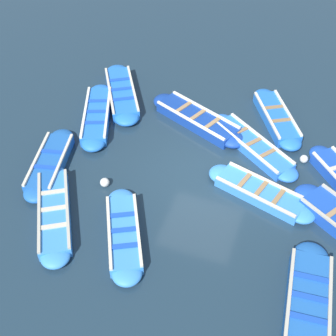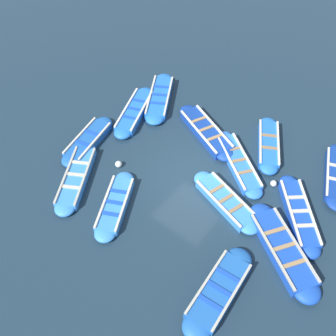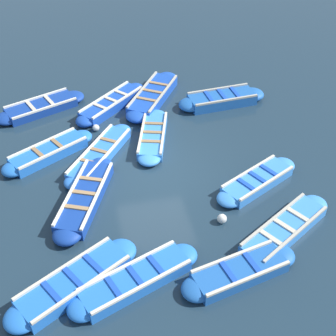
{
  "view_description": "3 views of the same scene",
  "coord_description": "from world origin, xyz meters",
  "px_view_note": "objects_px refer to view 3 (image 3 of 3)",
  "views": [
    {
      "loc": [
        -9.93,
        -2.33,
        10.15
      ],
      "look_at": [
        -0.6,
        0.99,
        0.52
      ],
      "focal_mm": 50.0,
      "sensor_mm": 36.0,
      "label": 1
    },
    {
      "loc": [
        -8.53,
        -5.49,
        12.14
      ],
      "look_at": [
        -0.57,
        0.8,
        0.47
      ],
      "focal_mm": 42.0,
      "sensor_mm": 36.0,
      "label": 2
    },
    {
      "loc": [
        2.19,
        11.58,
        9.77
      ],
      "look_at": [
        -0.4,
        0.29,
        0.3
      ],
      "focal_mm": 50.0,
      "sensor_mm": 36.0,
      "label": 3
    }
  ],
  "objects_px": {
    "boat_alongside": "(257,181)",
    "boat_inner_gap": "(49,152)",
    "boat_end_of_row": "(284,230)",
    "boat_near_quay": "(100,154)",
    "boat_drifting": "(153,136)",
    "boat_bow_out": "(222,99)",
    "buoy_white_drifting": "(222,219)",
    "boat_far_corner": "(111,104)",
    "boat_stern_in": "(41,107)",
    "boat_outer_left": "(85,197)",
    "boat_centre": "(240,272)",
    "buoy_yellow_far": "(109,254)",
    "boat_mid_row": "(74,282)",
    "boat_outer_right": "(135,280)",
    "boat_broadside": "(153,96)"
  },
  "relations": [
    {
      "from": "boat_bow_out",
      "to": "boat_alongside",
      "type": "distance_m",
      "value": 4.93
    },
    {
      "from": "boat_end_of_row",
      "to": "boat_outer_left",
      "type": "distance_m",
      "value": 5.9
    },
    {
      "from": "boat_mid_row",
      "to": "boat_outer_right",
      "type": "relative_size",
      "value": 1.0
    },
    {
      "from": "boat_far_corner",
      "to": "boat_drifting",
      "type": "bearing_deg",
      "value": 115.29
    },
    {
      "from": "boat_alongside",
      "to": "buoy_yellow_far",
      "type": "bearing_deg",
      "value": 21.07
    },
    {
      "from": "buoy_yellow_far",
      "to": "buoy_white_drifting",
      "type": "xyz_separation_m",
      "value": [
        -3.34,
        -0.59,
        -0.03
      ]
    },
    {
      "from": "boat_end_of_row",
      "to": "boat_near_quay",
      "type": "xyz_separation_m",
      "value": [
        4.64,
        -4.64,
        -0.01
      ]
    },
    {
      "from": "buoy_yellow_far",
      "to": "boat_drifting",
      "type": "bearing_deg",
      "value": -113.69
    },
    {
      "from": "boat_end_of_row",
      "to": "boat_broadside",
      "type": "distance_m",
      "value": 8.22
    },
    {
      "from": "boat_stern_in",
      "to": "boat_near_quay",
      "type": "distance_m",
      "value": 3.96
    },
    {
      "from": "boat_centre",
      "to": "boat_inner_gap",
      "type": "relative_size",
      "value": 1.01
    },
    {
      "from": "boat_bow_out",
      "to": "boat_broadside",
      "type": "distance_m",
      "value": 2.75
    },
    {
      "from": "boat_stern_in",
      "to": "boat_outer_left",
      "type": "bearing_deg",
      "value": 102.17
    },
    {
      "from": "boat_drifting",
      "to": "buoy_white_drifting",
      "type": "height_order",
      "value": "boat_drifting"
    },
    {
      "from": "boat_centre",
      "to": "boat_far_corner",
      "type": "relative_size",
      "value": 1.05
    },
    {
      "from": "boat_stern_in",
      "to": "boat_outer_left",
      "type": "relative_size",
      "value": 0.94
    },
    {
      "from": "boat_end_of_row",
      "to": "boat_centre",
      "type": "distance_m",
      "value": 2.03
    },
    {
      "from": "boat_far_corner",
      "to": "buoy_yellow_far",
      "type": "height_order",
      "value": "boat_far_corner"
    },
    {
      "from": "boat_near_quay",
      "to": "boat_inner_gap",
      "type": "bearing_deg",
      "value": -15.58
    },
    {
      "from": "boat_end_of_row",
      "to": "boat_centre",
      "type": "bearing_deg",
      "value": 33.04
    },
    {
      "from": "boat_outer_left",
      "to": "boat_centre",
      "type": "bearing_deg",
      "value": 134.5
    },
    {
      "from": "boat_end_of_row",
      "to": "boat_near_quay",
      "type": "relative_size",
      "value": 1.04
    },
    {
      "from": "boat_end_of_row",
      "to": "boat_broadside",
      "type": "xyz_separation_m",
      "value": [
        2.13,
        -7.94,
        0.04
      ]
    },
    {
      "from": "buoy_white_drifting",
      "to": "boat_near_quay",
      "type": "bearing_deg",
      "value": -50.95
    },
    {
      "from": "boat_drifting",
      "to": "buoy_white_drifting",
      "type": "relative_size",
      "value": 12.4
    },
    {
      "from": "boat_stern_in",
      "to": "boat_broadside",
      "type": "height_order",
      "value": "boat_broadside"
    },
    {
      "from": "buoy_white_drifting",
      "to": "boat_inner_gap",
      "type": "bearing_deg",
      "value": -41.92
    },
    {
      "from": "boat_alongside",
      "to": "boat_far_corner",
      "type": "height_order",
      "value": "boat_far_corner"
    },
    {
      "from": "buoy_white_drifting",
      "to": "boat_centre",
      "type": "bearing_deg",
      "value": 85.46
    },
    {
      "from": "boat_end_of_row",
      "to": "buoy_white_drifting",
      "type": "bearing_deg",
      "value": -28.09
    },
    {
      "from": "boat_drifting",
      "to": "boat_alongside",
      "type": "relative_size",
      "value": 1.06
    },
    {
      "from": "boat_centre",
      "to": "buoy_yellow_far",
      "type": "relative_size",
      "value": 10.02
    },
    {
      "from": "boat_mid_row",
      "to": "boat_end_of_row",
      "type": "bearing_deg",
      "value": -175.07
    },
    {
      "from": "boat_mid_row",
      "to": "boat_drifting",
      "type": "distance_m",
      "value": 6.6
    },
    {
      "from": "boat_centre",
      "to": "buoy_white_drifting",
      "type": "bearing_deg",
      "value": -94.54
    },
    {
      "from": "boat_stern_in",
      "to": "boat_inner_gap",
      "type": "relative_size",
      "value": 1.1
    },
    {
      "from": "boat_centre",
      "to": "boat_near_quay",
      "type": "xyz_separation_m",
      "value": [
        2.94,
        -5.74,
        -0.01
      ]
    },
    {
      "from": "boat_bow_out",
      "to": "buoy_white_drifting",
      "type": "relative_size",
      "value": 12.87
    },
    {
      "from": "boat_drifting",
      "to": "boat_inner_gap",
      "type": "bearing_deg",
      "value": 2.81
    },
    {
      "from": "boat_near_quay",
      "to": "boat_broadside",
      "type": "height_order",
      "value": "boat_broadside"
    },
    {
      "from": "boat_outer_right",
      "to": "boat_centre",
      "type": "bearing_deg",
      "value": 172.92
    },
    {
      "from": "boat_mid_row",
      "to": "boat_broadside",
      "type": "height_order",
      "value": "boat_broadside"
    },
    {
      "from": "buoy_yellow_far",
      "to": "buoy_white_drifting",
      "type": "bearing_deg",
      "value": -170.0
    },
    {
      "from": "boat_centre",
      "to": "buoy_yellow_far",
      "type": "height_order",
      "value": "boat_centre"
    },
    {
      "from": "boat_alongside",
      "to": "boat_inner_gap",
      "type": "bearing_deg",
      "value": -25.05
    },
    {
      "from": "boat_outer_right",
      "to": "buoy_yellow_far",
      "type": "height_order",
      "value": "boat_outer_right"
    },
    {
      "from": "boat_outer_left",
      "to": "boat_broadside",
      "type": "relative_size",
      "value": 1.01
    },
    {
      "from": "boat_outer_left",
      "to": "boat_broadside",
      "type": "distance_m",
      "value": 6.25
    },
    {
      "from": "boat_inner_gap",
      "to": "boat_outer_left",
      "type": "bearing_deg",
      "value": 111.51
    },
    {
      "from": "boat_alongside",
      "to": "boat_mid_row",
      "type": "bearing_deg",
      "value": 24.16
    }
  ]
}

